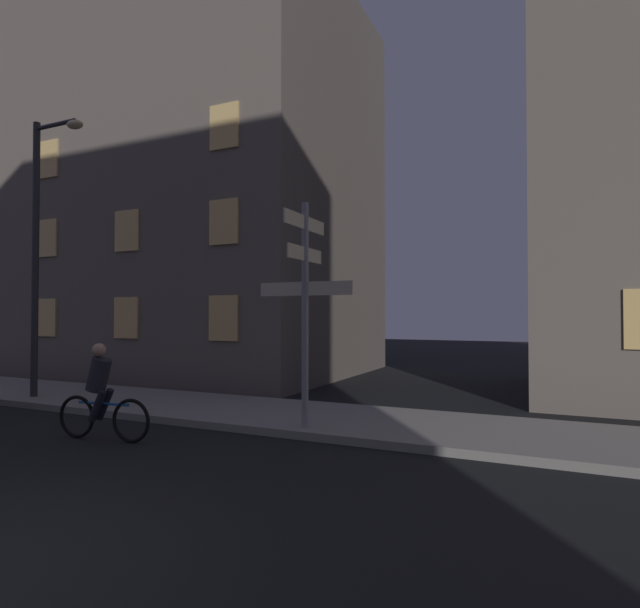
% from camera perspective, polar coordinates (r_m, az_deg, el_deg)
% --- Properties ---
extents(sidewalk_kerb, '(40.00, 2.84, 0.14)m').
position_cam_1_polar(sidewalk_kerb, '(10.27, -1.49, -12.53)').
color(sidewalk_kerb, gray).
rests_on(sidewalk_kerb, ground_plane).
extents(signpost, '(1.78, 1.52, 3.91)m').
position_cam_1_polar(signpost, '(8.90, -1.68, 1.22)').
color(signpost, gray).
rests_on(signpost, sidewalk_kerb).
extents(street_lamp, '(1.60, 0.28, 6.59)m').
position_cam_1_polar(street_lamp, '(13.99, -28.66, 6.78)').
color(street_lamp, '#2D2D30').
rests_on(street_lamp, sidewalk_kerb).
extents(cyclist, '(1.81, 0.37, 1.61)m').
position_cam_1_polar(cyclist, '(9.39, -23.23, -9.31)').
color(cyclist, black).
rests_on(cyclist, ground_plane).
extents(building_left_block, '(13.68, 8.65, 13.18)m').
position_cam_1_polar(building_left_block, '(20.74, -15.37, 11.37)').
color(building_left_block, '#6B6056').
rests_on(building_left_block, ground_plane).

